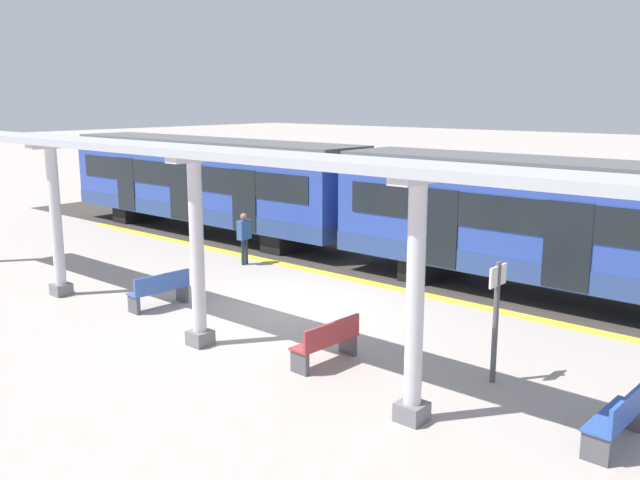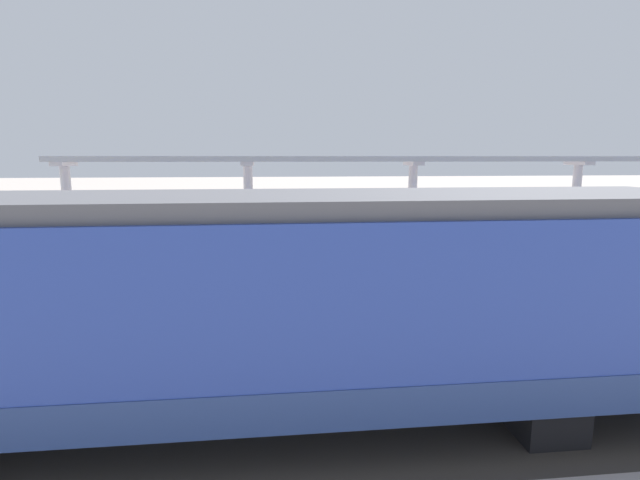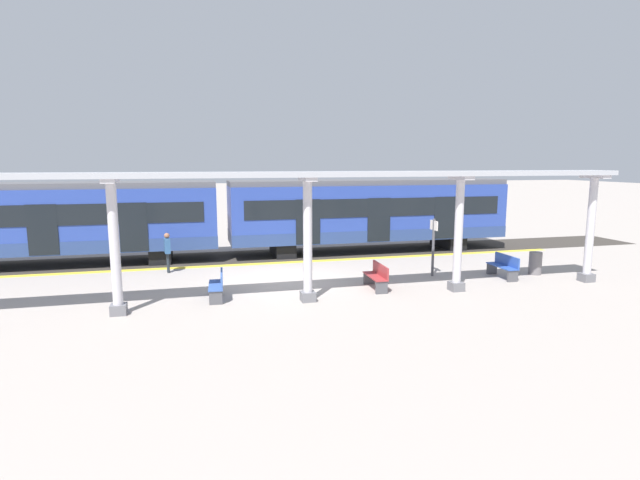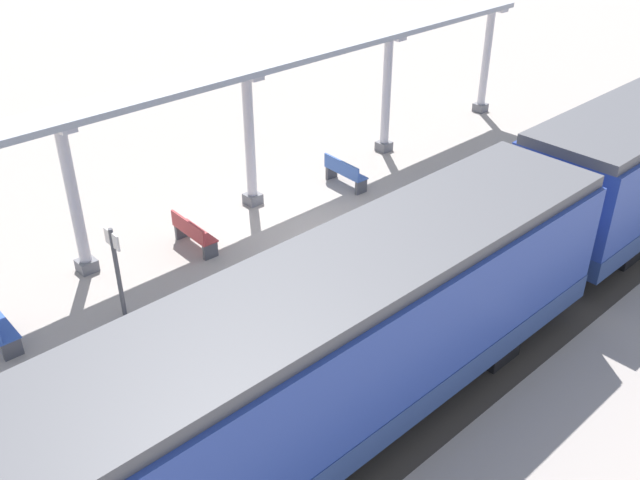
% 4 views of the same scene
% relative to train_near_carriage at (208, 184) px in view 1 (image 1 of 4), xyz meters
% --- Properties ---
extents(ground_plane, '(176.00, 176.00, 0.00)m').
position_rel_train_near_carriage_xyz_m(ground_plane, '(4.97, 8.91, -1.83)').
color(ground_plane, '#A39890').
extents(tactile_edge_strip, '(0.40, 27.36, 0.01)m').
position_rel_train_near_carriage_xyz_m(tactile_edge_strip, '(1.80, 8.91, -1.83)').
color(tactile_edge_strip, yellow).
rests_on(tactile_edge_strip, ground).
extents(trackbed, '(3.20, 39.36, 0.01)m').
position_rel_train_near_carriage_xyz_m(trackbed, '(-0.01, 8.91, -1.83)').
color(trackbed, '#38332D').
rests_on(trackbed, ground).
extents(train_near_carriage, '(2.65, 13.43, 3.48)m').
position_rel_train_near_carriage_xyz_m(train_near_carriage, '(0.00, 0.00, 0.00)').
color(train_near_carriage, '#284099').
rests_on(train_near_carriage, ground).
extents(train_far_carriage, '(2.65, 13.43, 3.48)m').
position_rel_train_near_carriage_xyz_m(train_far_carriage, '(0.00, 14.01, 0.00)').
color(train_far_carriage, '#284099').
rests_on(train_far_carriage, ground).
extents(canopy_pillar_second, '(1.10, 0.44, 3.86)m').
position_rel_train_near_carriage_xyz_m(canopy_pillar_second, '(7.90, 3.57, 0.13)').
color(canopy_pillar_second, slate).
rests_on(canopy_pillar_second, ground).
extents(canopy_pillar_third, '(1.10, 0.44, 3.86)m').
position_rel_train_near_carriage_xyz_m(canopy_pillar_third, '(7.90, 9.12, 0.13)').
color(canopy_pillar_third, slate).
rests_on(canopy_pillar_third, ground).
extents(canopy_pillar_fourth, '(1.10, 0.44, 3.86)m').
position_rel_train_near_carriage_xyz_m(canopy_pillar_fourth, '(7.90, 14.27, 0.13)').
color(canopy_pillar_fourth, slate).
rests_on(canopy_pillar_fourth, ground).
extents(canopy_beam, '(1.20, 22.14, 0.16)m').
position_rel_train_near_carriage_xyz_m(canopy_beam, '(7.90, 8.88, 2.11)').
color(canopy_beam, '#A8AAB2').
rests_on(canopy_beam, canopy_pillar_nearest).
extents(bench_near_end, '(1.52, 0.53, 0.86)m').
position_rel_train_near_carriage_xyz_m(bench_near_end, '(6.91, 6.42, -1.39)').
color(bench_near_end, '#385AA7').
rests_on(bench_near_end, ground).
extents(bench_mid_platform, '(1.51, 0.47, 0.86)m').
position_rel_train_near_carriage_xyz_m(bench_mid_platform, '(6.62, 16.98, -1.39)').
color(bench_mid_platform, '#2D51AC').
rests_on(bench_mid_platform, ground).
extents(bench_far_end, '(1.52, 0.50, 0.86)m').
position_rel_train_near_carriage_xyz_m(bench_far_end, '(7.00, 11.77, -1.39)').
color(bench_far_end, '#A03133').
rests_on(bench_far_end, ground).
extents(platform_info_sign, '(0.56, 0.10, 2.20)m').
position_rel_train_near_carriage_xyz_m(platform_info_sign, '(5.69, 14.52, -0.50)').
color(platform_info_sign, '#4C4C51').
rests_on(platform_info_sign, ground).
extents(passenger_waiting_near_edge, '(0.48, 0.26, 1.58)m').
position_rel_train_near_carriage_xyz_m(passenger_waiting_near_edge, '(2.57, 4.70, -0.85)').
color(passenger_waiting_near_edge, '#232A31').
rests_on(passenger_waiting_near_edge, ground).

